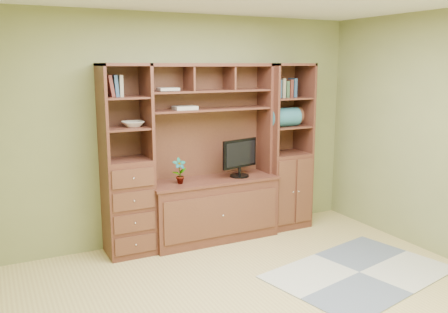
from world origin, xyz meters
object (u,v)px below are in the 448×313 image
center_hutch (213,154)px  left_tower (127,161)px  monitor (240,151)px  right_tower (286,147)px

center_hutch → left_tower: bearing=177.7°
monitor → left_tower: bearing=162.0°
center_hutch → right_tower: 1.03m
right_tower → monitor: 0.70m
center_hutch → right_tower: bearing=2.2°
right_tower → monitor: bearing=-173.9°
left_tower → monitor: 1.33m
left_tower → monitor: (1.33, -0.07, 0.01)m
left_tower → right_tower: 2.02m
right_tower → left_tower: bearing=180.0°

